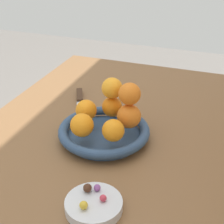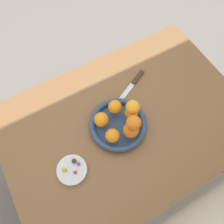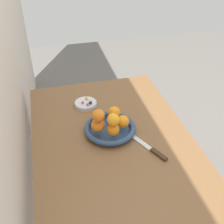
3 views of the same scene
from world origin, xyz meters
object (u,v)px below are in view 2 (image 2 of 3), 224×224
candy_dish (72,170)px  candy_ball_2 (75,172)px  candy_ball_0 (78,164)px  orange_0 (112,135)px  orange_5 (133,108)px  candy_ball_3 (74,161)px  dining_table (125,129)px  orange_1 (131,130)px  fruit_bowl (118,125)px  orange_6 (134,123)px  orange_3 (115,107)px  orange_4 (101,119)px  orange_2 (132,114)px  candy_ball_1 (64,170)px  knife (131,86)px

candy_dish → candy_ball_2: bearing=114.5°
candy_dish → candy_ball_0: 0.04m
orange_0 → orange_5: orange_5 is taller
candy_ball_3 → dining_table: bearing=-169.2°
orange_1 → fruit_bowl: bearing=-70.0°
fruit_bowl → candy_ball_0: 0.24m
orange_1 → orange_6: bearing=-162.9°
orange_1 → orange_0: bearing=-13.0°
orange_6 → candy_ball_2: size_ratio=4.05×
orange_3 → candy_ball_2: 0.31m
candy_ball_2 → orange_4: bearing=-145.1°
orange_2 → orange_6: (0.03, 0.06, 0.07)m
candy_ball_3 → candy_ball_0: bearing=118.7°
orange_5 → candy_ball_1: orange_5 is taller
dining_table → orange_3: (0.02, -0.06, 0.16)m
orange_5 → candy_ball_3: size_ratio=3.11×
orange_4 → candy_dish: bearing=30.0°
orange_3 → candy_ball_1: (0.30, 0.13, -0.04)m
orange_3 → orange_5: 0.10m
fruit_bowl → knife: (-0.16, -0.15, -0.02)m
orange_3 → dining_table: bearing=111.9°
candy_ball_1 → candy_ball_2: candy_ball_1 is taller
orange_0 → dining_table: bearing=-154.3°
dining_table → candy_ball_0: bearing=15.0°
orange_0 → candy_ball_1: orange_0 is taller
orange_0 → orange_5: size_ratio=0.98×
fruit_bowl → candy_ball_0: bearing=16.7°
candy_ball_1 → orange_0: bearing=-175.2°
orange_6 → orange_1: bearing=17.1°
fruit_bowl → orange_6: bearing=117.5°
orange_5 → candy_ball_1: 0.37m
candy_dish → orange_4: (-0.20, -0.11, 0.06)m
orange_3 → knife: (-0.14, -0.09, -0.06)m
dining_table → orange_4: 0.19m
candy_dish → knife: bearing=-151.8°
orange_0 → candy_dish: bearing=8.4°
orange_3 → candy_ball_0: bearing=28.4°
fruit_bowl → candy_dish: bearing=15.7°
candy_ball_0 → candy_ball_1: (0.06, -0.01, 0.00)m
fruit_bowl → orange_0: orange_0 is taller
candy_ball_1 → candy_ball_2: bearing=139.3°
orange_4 → orange_6: 0.15m
orange_0 → candy_ball_3: size_ratio=3.06×
orange_0 → candy_ball_2: (0.20, 0.05, -0.04)m
orange_4 → candy_ball_0: bearing=33.5°
orange_3 → candy_ball_3: 0.28m
orange_4 → orange_6: size_ratio=1.03×
fruit_bowl → orange_0: bearing=38.0°
orange_0 → candy_ball_2: bearing=13.9°
orange_4 → orange_5: size_ratio=1.05×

